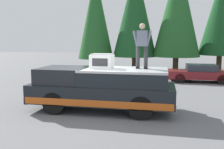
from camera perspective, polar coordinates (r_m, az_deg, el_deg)
ground_plane at (r=9.48m, az=-2.63°, el=-8.75°), size 90.00×90.00×0.00m
pickup_truck at (r=9.60m, az=-2.32°, el=-3.17°), size 2.01×5.54×1.65m
compressor_unit at (r=9.41m, az=-2.32°, el=3.08°), size 0.65×0.84×0.56m
person_on_truck_bed at (r=9.42m, az=6.93°, el=6.84°), size 0.29×0.72×1.69m
parked_car_maroon at (r=17.29m, az=19.52°, el=0.30°), size 1.64×4.10×1.16m
conifer_left at (r=24.29m, az=23.94°, el=13.01°), size 3.76×3.76×8.96m
conifer_center_left at (r=22.92m, az=14.81°, el=14.50°), size 4.10×4.10×9.68m
conifer_center_right at (r=23.21m, az=5.32°, el=14.32°), size 3.97×3.97×9.48m
conifer_right at (r=23.78m, az=-3.81°, el=13.38°), size 3.33×3.33×9.04m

